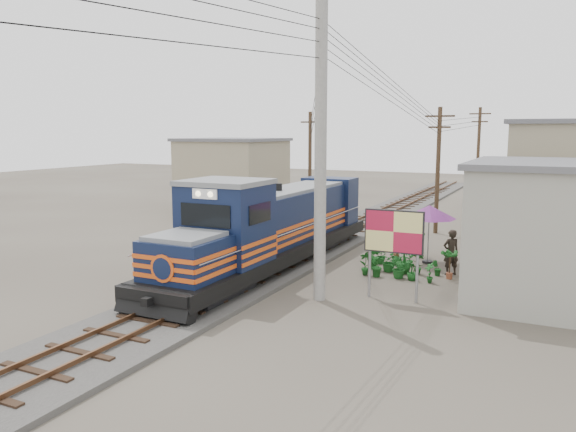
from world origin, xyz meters
The scene contains 15 objects.
ground centered at (0.00, 0.00, 0.00)m, with size 120.00×120.00×0.00m, color #473F35.
ballast centered at (0.00, 10.00, 0.08)m, with size 3.60×70.00×0.16m, color #595651.
track centered at (0.00, 10.00, 0.26)m, with size 1.15×70.00×0.12m.
locomotive centered at (0.00, 2.72, 1.69)m, with size 2.85×15.51×3.84m.
utility_pole_main centered at (3.50, -0.50, 5.00)m, with size 0.40×0.40×10.00m.
wooden_pole_mid centered at (4.50, 14.00, 3.68)m, with size 1.60×0.24×7.00m.
wooden_pole_far centered at (4.80, 28.00, 3.93)m, with size 1.60×0.24×7.50m.
wooden_pole_left centered at (-5.00, 18.00, 3.68)m, with size 1.60×0.24×7.00m.
power_lines centered at (-0.14, 8.49, 7.56)m, with size 9.65×19.00×3.30m.
shophouse_back centered at (11.00, 22.00, 2.11)m, with size 6.30×6.30×4.20m.
shophouse_left centered at (-10.00, 16.00, 2.61)m, with size 6.30×6.30×5.20m.
billboard centered at (5.74, 0.55, 2.27)m, with size 2.00×0.14×3.09m.
market_umbrella centered at (5.66, 6.52, 2.24)m, with size 2.88×2.88×2.54m.
vendor centered at (6.92, 4.86, 0.92)m, with size 0.67×0.44×1.84m, color black.
plant_nursery centered at (4.76, 4.23, 0.45)m, with size 3.25×2.99×1.10m.
Camera 1 is at (10.63, -17.60, 5.69)m, focal length 35.00 mm.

